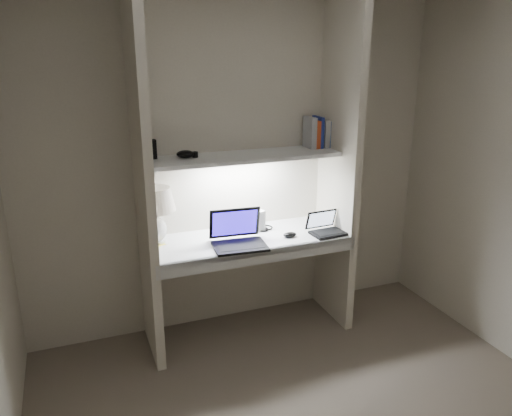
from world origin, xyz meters
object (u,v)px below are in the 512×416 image
table_lamp (156,206)px  laptop_main (238,237)px  book_row (320,133)px  speaker (256,221)px  laptop_netbook (325,228)px

table_lamp → laptop_main: size_ratio=1.04×
table_lamp → laptop_main: table_lamp is taller
book_row → speaker: bearing=-173.2°
table_lamp → laptop_netbook: (1.21, -0.25, -0.24)m
laptop_main → book_row: 1.04m
laptop_main → speaker: (0.22, 0.21, 0.02)m
table_lamp → speaker: bearing=-2.0°
speaker → book_row: book_row is taller
laptop_main → laptop_netbook: size_ratio=1.51×
laptop_main → laptop_netbook: 0.69m
table_lamp → laptop_main: (0.52, -0.24, -0.22)m
table_lamp → speaker: (0.74, -0.03, -0.20)m
laptop_netbook → book_row: bearing=71.3°
book_row → laptop_netbook: bearing=-105.0°
speaker → book_row: size_ratio=0.68×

